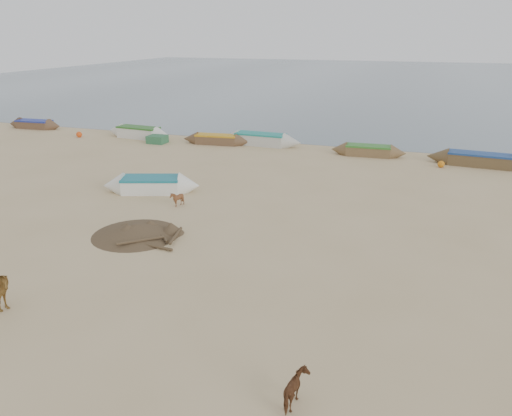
{
  "coord_description": "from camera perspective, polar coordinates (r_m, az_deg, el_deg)",
  "views": [
    {
      "loc": [
        6.8,
        -15.6,
        8.37
      ],
      "look_at": [
        0.0,
        4.0,
        1.0
      ],
      "focal_mm": 35.0,
      "sensor_mm": 36.0,
      "label": 1
    }
  ],
  "objects": [
    {
      "name": "calf_right",
      "position": [
        12.48,
        4.74,
        -20.08
      ],
      "size": [
        0.99,
        1.05,
        0.85
      ],
      "primitive_type": "imported",
      "rotation": [
        0.0,
        0.0,
        1.96
      ],
      "color": "brown",
      "rests_on": "ground"
    },
    {
      "name": "calf_front",
      "position": [
        25.43,
        -9.02,
        1.04
      ],
      "size": [
        0.96,
        0.93,
        0.81
      ],
      "primitive_type": "imported",
      "rotation": [
        0.0,
        0.0,
        -1.05
      ],
      "color": "brown",
      "rests_on": "ground"
    },
    {
      "name": "beach_clutter",
      "position": [
        36.44,
        14.69,
        6.12
      ],
      "size": [
        45.21,
        4.14,
        0.64
      ],
      "color": "#2D6540",
      "rests_on": "ground"
    },
    {
      "name": "ground",
      "position": [
        18.97,
        -3.99,
        -6.68
      ],
      "size": [
        140.0,
        140.0,
        0.0
      ],
      "primitive_type": "plane",
      "color": "tan",
      "rests_on": "ground"
    },
    {
      "name": "waterline_canoes",
      "position": [
        37.34,
        8.17,
        7.06
      ],
      "size": [
        58.13,
        3.66,
        0.94
      ],
      "color": "brown",
      "rests_on": "ground"
    },
    {
      "name": "debris_pile",
      "position": [
        22.28,
        -13.6,
        -2.42
      ],
      "size": [
        4.78,
        4.78,
        0.49
      ],
      "primitive_type": "cone",
      "rotation": [
        0.0,
        0.0,
        0.31
      ],
      "color": "brown",
      "rests_on": "ground"
    },
    {
      "name": "sea",
      "position": [
        98.2,
        15.55,
        13.99
      ],
      "size": [
        160.0,
        160.0,
        0.0
      ],
      "primitive_type": "plane",
      "color": "slate",
      "rests_on": "ground"
    },
    {
      "name": "near_canoe",
      "position": [
        27.98,
        -11.87,
        2.63
      ],
      "size": [
        5.47,
        3.12,
        0.85
      ],
      "primitive_type": null,
      "rotation": [
        0.0,
        0.0,
        0.34
      ],
      "color": "white",
      "rests_on": "ground"
    }
  ]
}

